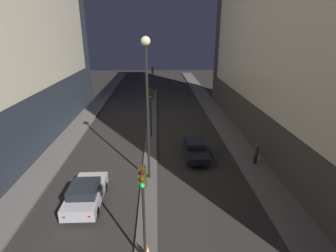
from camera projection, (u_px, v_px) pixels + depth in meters
The scene contains 10 objects.
building_right at pixel (300, 12), 20.64m from camera, with size 6.01×33.94×22.47m.
median_strip at pixel (152, 130), 27.54m from camera, with size 1.09×39.53×0.14m.
traffic_light_near at pixel (143, 195), 10.55m from camera, with size 0.32×0.42×4.77m.
traffic_light_mid at pixel (151, 102), 24.37m from camera, with size 0.32×0.42×4.77m.
traffic_light_far at pixel (153, 76), 38.33m from camera, with size 0.32×0.42×4.77m.
street_lamp at pixel (147, 84), 16.20m from camera, with size 0.57×0.57×9.44m.
traffic_cone_far at pixel (147, 251), 11.81m from camera, with size 0.40×0.40×0.75m.
car_left_lane at pixel (86, 194), 15.54m from camera, with size 1.87×4.14×1.51m.
car_right_lane at pixel (195, 149), 21.60m from camera, with size 1.72×4.41×1.33m.
pedestrian_on_right_sidewalk at pixel (256, 154), 20.01m from camera, with size 0.35×0.35×1.61m.
Camera 1 is at (0.63, -5.03, 9.84)m, focal length 28.00 mm.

